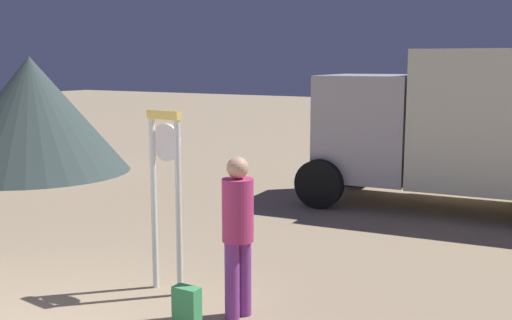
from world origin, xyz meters
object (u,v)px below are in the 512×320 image
object	(u,v)px
person_near_clock	(238,229)
box_truck_near	(489,124)
dome_tent	(32,115)
backpack	(187,309)
standing_clock	(166,180)

from	to	relation	value
person_near_clock	box_truck_near	size ratio (longest dim) A/B	0.28
person_near_clock	box_truck_near	world-z (taller)	box_truck_near
box_truck_near	dome_tent	distance (m)	10.38
person_near_clock	backpack	bearing A→B (deg)	-117.02
standing_clock	person_near_clock	distance (m)	1.19
standing_clock	box_truck_near	xyz separation A→B (m)	(2.42, 6.12, 0.25)
standing_clock	box_truck_near	size ratio (longest dim) A/B	0.34
dome_tent	box_truck_near	bearing A→B (deg)	8.14
standing_clock	person_near_clock	bearing A→B (deg)	-11.08
backpack	box_truck_near	size ratio (longest dim) A/B	0.07
dome_tent	person_near_clock	bearing A→B (deg)	-28.50
standing_clock	dome_tent	size ratio (longest dim) A/B	0.46
backpack	standing_clock	bearing A→B (deg)	138.41
standing_clock	dome_tent	xyz separation A→B (m)	(-7.86, 4.65, 0.08)
person_near_clock	dome_tent	distance (m)	10.22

